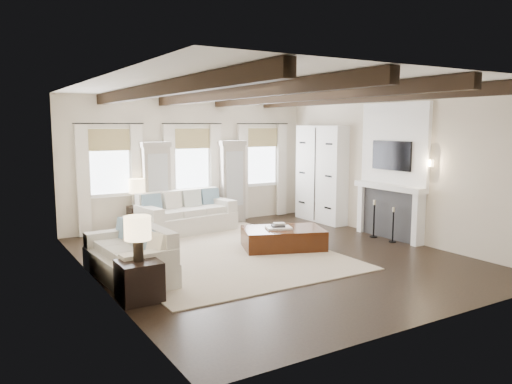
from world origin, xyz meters
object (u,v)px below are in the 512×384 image
sofa_back (185,216)px  side_table_front (139,281)px  side_table_back (138,220)px  sofa_left (132,257)px  ottoman (283,239)px

sofa_back → side_table_front: (-2.43, -4.00, -0.09)m
side_table_back → side_table_front: bearing=-107.8°
sofa_back → sofa_left: sofa_back is taller
sofa_back → side_table_front: 4.68m
sofa_left → ottoman: size_ratio=1.31×
sofa_back → sofa_left: bearing=-127.2°
ottoman → side_table_front: bearing=-136.8°
sofa_left → side_table_back: (1.17, 3.32, -0.04)m
sofa_back → side_table_front: size_ratio=4.08×
sofa_left → side_table_front: (-0.25, -1.13, -0.06)m
sofa_back → side_table_front: sofa_back is taller
side_table_front → sofa_back: bearing=58.7°
ottoman → side_table_back: side_table_back is taller
sofa_back → side_table_back: sofa_back is taller
sofa_back → ottoman: (1.05, -2.55, -0.17)m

